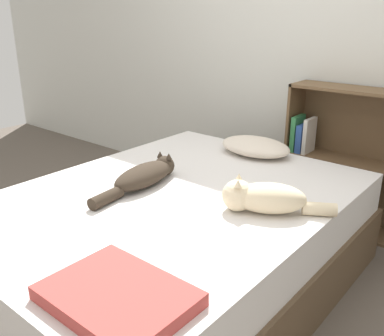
# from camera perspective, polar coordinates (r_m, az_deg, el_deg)

# --- Properties ---
(ground_plane) EXTENTS (8.00, 8.00, 0.00)m
(ground_plane) POSITION_cam_1_polar(r_m,az_deg,el_deg) (2.47, -2.36, -15.33)
(ground_plane) COLOR brown
(wall_back) EXTENTS (8.00, 0.06, 2.50)m
(wall_back) POSITION_cam_1_polar(r_m,az_deg,el_deg) (3.25, 15.55, 16.22)
(wall_back) COLOR silver
(wall_back) RESTS_ON ground_plane
(bed) EXTENTS (1.52, 2.04, 0.55)m
(bed) POSITION_cam_1_polar(r_m,az_deg,el_deg) (2.32, -2.46, -9.86)
(bed) COLOR brown
(bed) RESTS_ON ground_plane
(pillow) EXTENTS (0.47, 0.32, 0.11)m
(pillow) POSITION_cam_1_polar(r_m,az_deg,el_deg) (2.82, 8.43, 2.87)
(pillow) COLOR beige
(pillow) RESTS_ON bed
(cat_light) EXTENTS (0.48, 0.35, 0.17)m
(cat_light) POSITION_cam_1_polar(r_m,az_deg,el_deg) (2.01, 9.42, -3.93)
(cat_light) COLOR beige
(cat_light) RESTS_ON bed
(cat_dark) EXTENTS (0.22, 0.62, 0.14)m
(cat_dark) POSITION_cam_1_polar(r_m,az_deg,el_deg) (2.31, -6.31, -0.96)
(cat_dark) COLOR #33281E
(cat_dark) RESTS_ON bed
(bookshelf) EXTENTS (0.99, 0.26, 0.97)m
(bookshelf) POSITION_cam_1_polar(r_m,az_deg,el_deg) (3.10, 21.23, 1.15)
(bookshelf) COLOR brown
(bookshelf) RESTS_ON ground_plane
(blanket_fold) EXTENTS (0.47, 0.35, 0.05)m
(blanket_fold) POSITION_cam_1_polar(r_m,az_deg,el_deg) (1.45, -9.87, -16.49)
(blanket_fold) COLOR #B2423D
(blanket_fold) RESTS_ON bed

